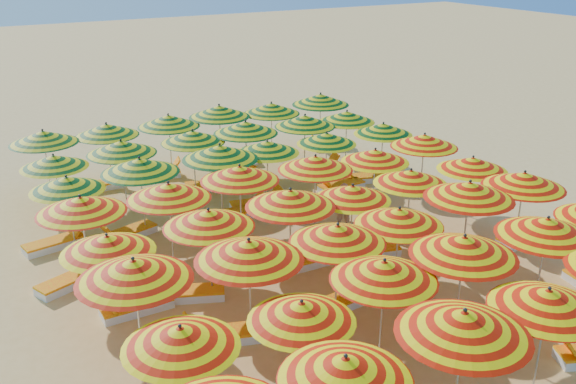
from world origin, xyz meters
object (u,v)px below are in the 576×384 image
object	(u,v)px
lounger_23	(210,185)
umbrella_36	(54,161)
umbrella_39	(246,128)
umbrella_15	(399,217)
lounger_14	(368,251)
umbrella_43	(107,130)
lounger_7	(222,335)
umbrella_34	(327,139)
umbrella_12	(134,270)
lounger_28	(235,161)
lounger_15	(71,280)
umbrella_45	(219,111)
beachgoer_a	(343,206)
lounger_29	(330,145)
umbrella_46	(271,108)
umbrella_40	(305,121)
lounger_11	(135,307)
umbrella_35	(383,129)
lounger_19	(257,204)
umbrella_31	(140,166)
umbrella_37	(121,147)
umbrella_24	(81,205)
umbrella_47	(321,99)
lounger_9	(474,256)
umbrella_22	(411,177)
umbrella_29	(424,141)
umbrella_7	(301,312)
lounger_24	(234,182)
umbrella_27	(315,163)
umbrella_28	(375,156)
umbrella_25	(169,191)
lounger_22	(76,210)
umbrella_44	(169,121)
lounger_17	(127,233)
umbrella_13	(249,250)
umbrella_14	(338,234)
lounger_12	(188,293)
umbrella_2	(464,323)
umbrella_30	(67,184)
beachgoer_b	(365,208)
umbrella_17	(524,180)
lounger_26	(100,185)
lounger_8	(351,298)
umbrella_21	(353,193)
umbrella_23	(473,164)
umbrella_19	(209,219)
lounger_21	(364,178)
umbrella_41	(347,117)
umbrella_26	(240,173)
umbrella_6	(181,337)
lounger_18	(242,212)
lounger_25	(317,168)

from	to	relation	value
lounger_23	umbrella_36	bearing A→B (deg)	-162.04
umbrella_36	umbrella_39	xyz separation A→B (m)	(6.58, -0.08, 0.21)
umbrella_15	lounger_14	bearing A→B (deg)	73.60
umbrella_43	lounger_7	size ratio (longest dim) A/B	1.62
umbrella_34	umbrella_12	bearing A→B (deg)	-143.00
lounger_28	lounger_15	bearing A→B (deg)	53.84
umbrella_45	beachgoer_a	size ratio (longest dim) A/B	2.07
lounger_29	umbrella_46	bearing A→B (deg)	24.83
umbrella_40	lounger_11	xyz separation A→B (m)	(-8.53, -6.42, -1.96)
umbrella_35	lounger_19	xyz separation A→B (m)	(-5.20, -0.13, -1.84)
umbrella_31	umbrella_37	distance (m)	2.22
umbrella_24	umbrella_40	size ratio (longest dim) A/B	0.80
umbrella_24	umbrella_47	world-z (taller)	umbrella_47
umbrella_37	lounger_9	xyz separation A→B (m)	(7.35, -8.55, -1.96)
umbrella_22	umbrella_45	bearing A→B (deg)	102.84
umbrella_29	umbrella_7	bearing A→B (deg)	-141.96
lounger_23	lounger_24	world-z (taller)	same
umbrella_27	umbrella_28	world-z (taller)	umbrella_27
umbrella_25	lounger_22	size ratio (longest dim) A/B	1.54
lounger_11	umbrella_44	bearing A→B (deg)	-115.84
lounger_17	umbrella_13	bearing A→B (deg)	81.44
umbrella_14	lounger_28	bearing A→B (deg)	77.25
lounger_12	lounger_14	distance (m)	5.30
umbrella_2	umbrella_30	xyz separation A→B (m)	(-4.43, 11.02, -0.25)
umbrella_35	beachgoer_b	bearing A→B (deg)	-133.59
umbrella_17	lounger_26	xyz separation A→B (m)	(-9.28, 10.76, -1.99)
lounger_8	lounger_28	bearing A→B (deg)	73.20
umbrella_43	lounger_22	bearing A→B (deg)	-129.42
umbrella_21	lounger_14	world-z (taller)	umbrella_21
umbrella_2	umbrella_23	bearing A→B (deg)	44.68
umbrella_19	lounger_21	distance (m)	9.67
lounger_17	beachgoer_b	bearing A→B (deg)	139.85
umbrella_21	lounger_17	size ratio (longest dim) A/B	1.30
umbrella_14	beachgoer_a	world-z (taller)	umbrella_14
umbrella_45	umbrella_41	bearing A→B (deg)	-30.51
umbrella_2	lounger_29	xyz separation A→B (m)	(7.22, 15.39, -2.06)
umbrella_44	umbrella_41	bearing A→B (deg)	-20.18
umbrella_26	beachgoer_a	size ratio (longest dim) A/B	1.74
umbrella_24	umbrella_29	bearing A→B (deg)	0.61
umbrella_6	umbrella_34	world-z (taller)	umbrella_6
umbrella_31	umbrella_36	world-z (taller)	umbrella_31
umbrella_24	umbrella_35	world-z (taller)	umbrella_24
umbrella_45	umbrella_30	bearing A→B (deg)	-145.41
lounger_18	umbrella_40	bearing A→B (deg)	34.03
umbrella_22	umbrella_27	size ratio (longest dim) A/B	0.79
umbrella_2	lounger_25	bearing A→B (deg)	68.42
umbrella_27	lounger_29	world-z (taller)	umbrella_27
umbrella_26	umbrella_28	distance (m)	4.57
lounger_8	umbrella_30	bearing A→B (deg)	122.00
umbrella_13	umbrella_36	xyz separation A→B (m)	(-2.37, 8.99, -0.26)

